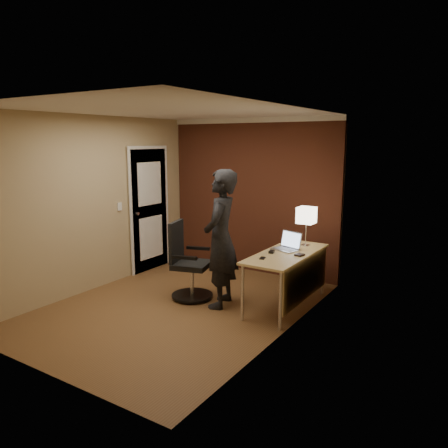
# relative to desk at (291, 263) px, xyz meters

# --- Properties ---
(room) EXTENTS (4.00, 4.00, 4.00)m
(room) POSITION_rel_desk_xyz_m (-1.53, 0.80, 0.77)
(room) COLOR brown
(room) RESTS_ON ground
(desk) EXTENTS (0.60, 1.50, 0.73)m
(desk) POSITION_rel_desk_xyz_m (0.00, 0.00, 0.00)
(desk) COLOR #D8BB7D
(desk) RESTS_ON ground
(desk_lamp) EXTENTS (0.22, 0.22, 0.54)m
(desk_lamp) POSITION_rel_desk_xyz_m (-0.01, 0.48, 0.55)
(desk_lamp) COLOR silver
(desk_lamp) RESTS_ON desk
(laptop) EXTENTS (0.39, 0.35, 0.23)m
(laptop) POSITION_rel_desk_xyz_m (-0.13, 0.17, 0.19)
(laptop) COLOR silver
(laptop) RESTS_ON desk
(mouse) EXTENTS (0.08, 0.11, 0.03)m
(mouse) POSITION_rel_desk_xyz_m (-0.23, -0.11, 0.14)
(mouse) COLOR black
(mouse) RESTS_ON desk
(phone) EXTENTS (0.09, 0.13, 0.01)m
(phone) POSITION_rel_desk_xyz_m (-0.20, -0.41, 0.13)
(phone) COLOR black
(phone) RESTS_ON desk
(wallet) EXTENTS (0.11, 0.13, 0.02)m
(wallet) POSITION_rel_desk_xyz_m (0.13, -0.05, 0.14)
(wallet) COLOR black
(wallet) RESTS_ON desk
(office_chair) EXTENTS (0.59, 0.65, 1.04)m
(office_chair) POSITION_rel_desk_xyz_m (-1.35, -0.42, -0.14)
(office_chair) COLOR black
(office_chair) RESTS_ON ground
(person) EXTENTS (0.59, 0.75, 1.79)m
(person) POSITION_rel_desk_xyz_m (-0.82, -0.40, 0.29)
(person) COLOR black
(person) RESTS_ON ground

